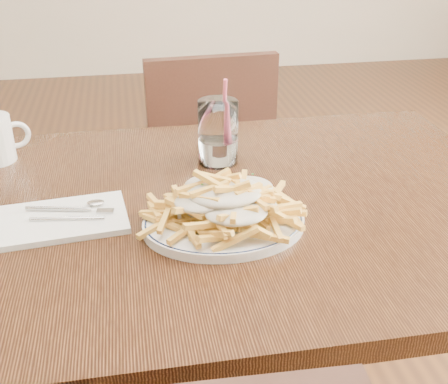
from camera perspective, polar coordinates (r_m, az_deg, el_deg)
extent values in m
cube|color=black|center=(1.06, -0.78, -1.94)|extent=(1.20, 0.80, 0.04)
cylinder|color=black|center=(1.70, 16.00, -5.36)|extent=(0.05, 0.05, 0.71)
cube|color=black|center=(1.96, -2.20, 2.15)|extent=(0.41, 0.41, 0.04)
cube|color=black|center=(1.71, -1.17, 6.65)|extent=(0.39, 0.06, 0.43)
cylinder|color=black|center=(2.24, 1.27, -0.42)|extent=(0.03, 0.03, 0.38)
cylinder|color=black|center=(2.19, -7.29, -1.38)|extent=(0.03, 0.03, 0.38)
cylinder|color=black|center=(1.96, 3.72, -5.00)|extent=(0.03, 0.03, 0.38)
cylinder|color=black|center=(1.90, -6.08, -6.25)|extent=(0.03, 0.03, 0.38)
torus|color=black|center=(0.96, 0.00, -2.95)|extent=(0.26, 0.26, 0.01)
ellipsoid|color=beige|center=(0.93, 0.00, 0.23)|extent=(0.19, 0.16, 0.03)
cube|color=white|center=(1.02, -16.02, -2.70)|extent=(0.23, 0.16, 0.01)
cylinder|color=white|center=(1.18, -0.61, 6.08)|extent=(0.08, 0.08, 0.14)
cylinder|color=white|center=(1.19, -0.60, 4.29)|extent=(0.08, 0.08, 0.05)
cylinder|color=#FE6082|center=(1.18, -0.03, 7.51)|extent=(0.01, 0.05, 0.18)
torus|color=white|center=(1.29, -20.35, 5.45)|extent=(0.06, 0.03, 0.06)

